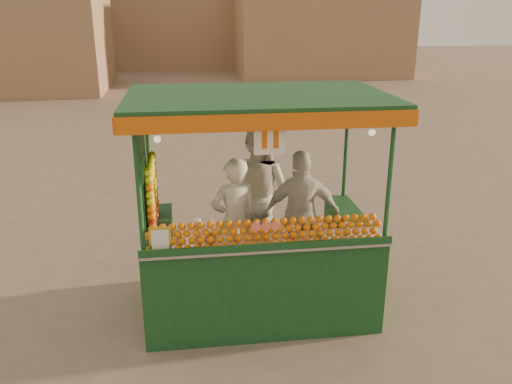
{
  "coord_description": "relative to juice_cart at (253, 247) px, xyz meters",
  "views": [
    {
      "loc": [
        -0.49,
        -5.64,
        3.62
      ],
      "look_at": [
        0.31,
        0.31,
        1.5
      ],
      "focal_mm": 36.86,
      "sensor_mm": 36.0,
      "label": 1
    }
  ],
  "objects": [
    {
      "name": "building_center",
      "position": [
        -2.24,
        29.93,
        2.62
      ],
      "size": [
        14.0,
        7.0,
        7.0
      ],
      "primitive_type": "cube",
      "color": "#987356",
      "rests_on": "ground"
    },
    {
      "name": "vendor_right",
      "position": [
        0.66,
        0.31,
        0.26
      ],
      "size": [
        1.0,
        0.47,
        1.66
      ],
      "rotation": [
        0.0,
        0.0,
        3.08
      ],
      "color": "beige",
      "rests_on": "ground"
    },
    {
      "name": "vendor_left",
      "position": [
        -0.2,
        0.23,
        0.24
      ],
      "size": [
        0.67,
        0.52,
        1.63
      ],
      "rotation": [
        0.0,
        0.0,
        3.38
      ],
      "color": "white",
      "rests_on": "ground"
    },
    {
      "name": "ground",
      "position": [
        -0.24,
        -0.07,
        -0.88
      ],
      "size": [
        90.0,
        90.0,
        0.0
      ],
      "primitive_type": "plane",
      "color": "brown",
      "rests_on": "ground"
    },
    {
      "name": "vendor_middle",
      "position": [
        0.18,
        0.77,
        0.4
      ],
      "size": [
        1.19,
        1.17,
        1.94
      ],
      "rotation": [
        0.0,
        0.0,
        2.41
      ],
      "color": "silver",
      "rests_on": "ground"
    },
    {
      "name": "building_right",
      "position": [
        6.76,
        23.93,
        1.62
      ],
      "size": [
        9.0,
        6.0,
        5.0
      ],
      "primitive_type": "cube",
      "color": "#987356",
      "rests_on": "ground"
    },
    {
      "name": "juice_cart",
      "position": [
        0.0,
        0.0,
        0.0
      ],
      "size": [
        2.98,
        1.93,
        2.7
      ],
      "color": "#0F371A",
      "rests_on": "ground"
    }
  ]
}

